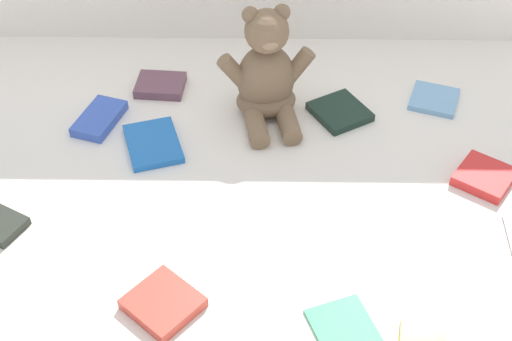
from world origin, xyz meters
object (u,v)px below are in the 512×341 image
Objects in this scene: book_case_11 at (160,85)px; book_case_13 at (434,99)px; book_case_4 at (163,303)px; book_case_3 at (484,177)px; book_case_9 at (99,119)px; book_case_1 at (153,144)px; teddy_bear at (267,76)px; book_case_5 at (349,337)px; book_case_0 at (340,112)px.

book_case_11 is 1.04× the size of book_case_13.
book_case_4 is 0.57m from book_case_11.
book_case_3 is at bearing 70.54° from book_case_11.
book_case_9 is 0.69m from book_case_13.
book_case_1 is 0.62m from book_case_3.
book_case_9 is at bearing -49.76° from book_case_1.
book_case_4 is (-0.16, -0.49, -0.08)m from teddy_bear.
book_case_11 is at bearing -81.44° from book_case_5.
book_case_13 is (0.68, 0.08, -0.00)m from book_case_9.
teddy_bear is 2.25× the size of book_case_0.
book_case_5 is at bearing 120.17° from book_case_4.
book_case_4 reaches higher than book_case_0.
teddy_bear reaches higher than book_case_13.
teddy_bear is 0.25m from book_case_11.
book_case_3 is 0.68m from book_case_11.
book_case_3 is at bearing -36.74° from teddy_bear.
book_case_9 is at bearing -38.99° from book_case_11.
book_case_1 is at bearing 117.22° from book_case_3.
book_case_11 is (-0.07, 0.56, -0.00)m from book_case_4.
teddy_bear reaches higher than book_case_0.
book_case_3 and book_case_11 have the same top height.
book_case_13 is (0.35, 0.04, -0.08)m from teddy_bear.
book_case_11 is at bearing -115.42° from book_case_9.
book_case_1 is at bearing 6.52° from book_case_11.
teddy_bear is at bearing -170.22° from book_case_1.
book_case_11 is (-0.22, 0.08, -0.08)m from teddy_bear.
book_case_5 is (0.12, -0.54, -0.08)m from teddy_bear.
book_case_11 reaches higher than book_case_0.
teddy_bear is 0.56m from book_case_5.
book_case_5 is at bearing 150.24° from book_case_9.
book_case_11 is at bearing -132.11° from book_case_4.
book_case_9 is (-0.48, -0.03, 0.00)m from book_case_0.
book_case_4 is (-0.30, -0.48, 0.00)m from book_case_0.
book_case_11 is (-0.35, 0.62, 0.00)m from book_case_5.
book_case_13 is (0.57, 0.15, -0.00)m from book_case_1.
book_case_3 is (0.40, -0.20, -0.08)m from teddy_bear.
book_case_5 is 0.68m from book_case_9.
book_case_4 is 0.83× the size of book_case_9.
book_case_0 is 0.38m from book_case_1.
book_case_3 is 0.75m from book_case_9.
teddy_bear reaches higher than book_case_11.
book_case_9 is at bearing -154.19° from book_case_13.
book_case_5 is (-0.03, -0.53, -0.00)m from book_case_0.
book_case_1 reaches higher than book_case_13.
book_case_0 is at bearing -147.25° from book_case_13.
book_case_13 is (0.22, 0.58, 0.00)m from book_case_5.
book_case_11 reaches higher than book_case_1.
teddy_bear is at bearing 75.77° from book_case_11.
book_case_3 is at bearing -68.08° from book_case_0.
teddy_bear is 1.73× the size of book_case_5.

